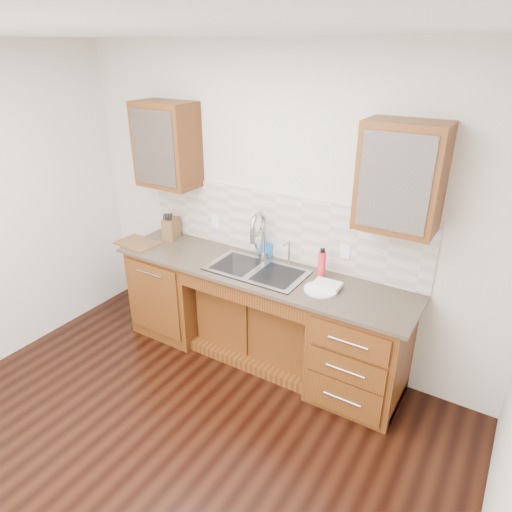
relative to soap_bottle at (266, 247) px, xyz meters
The scene contains 25 objects.
ground 1.99m from the soap_bottle, 87.48° to the right, with size 4.00×3.50×0.10m, color black.
ceiling 2.43m from the soap_bottle, 87.48° to the right, with size 4.00×3.50×0.10m, color white.
wall_back 0.37m from the soap_bottle, 57.05° to the left, with size 4.00×0.10×2.70m, color beige.
base_cabinet_left 1.07m from the soap_bottle, 164.35° to the right, with size 0.70×0.62×0.88m, color #593014.
base_cabinet_center 0.67m from the soap_bottle, 64.44° to the right, with size 1.20×0.44×0.70m, color #593014.
base_cabinet_right 1.19m from the soap_bottle, 13.47° to the right, with size 0.70×0.62×0.88m, color #593014.
countertop 0.29m from the soap_bottle, 74.07° to the right, with size 2.70×0.65×0.03m, color #84705B.
backsplash 0.22m from the soap_bottle, 35.82° to the left, with size 2.70×0.02×0.59m, color beige.
sink 0.34m from the soap_bottle, 74.90° to the right, with size 0.84×0.46×0.19m, color #9E9EA5.
faucet 0.12m from the soap_bottle, 84.57° to the right, with size 0.04×0.04×0.40m, color #999993.
filter_tap 0.26m from the soap_bottle, ahead, with size 0.02×0.02×0.24m, color #999993.
upper_cabinet_left 1.28m from the soap_bottle, behind, with size 0.55×0.34×0.75m, color #593014.
upper_cabinet_right 1.40m from the soap_bottle, ahead, with size 0.55×0.34×0.75m, color #593014.
outlet_left 0.59m from the soap_bottle, behind, with size 0.08×0.01×0.12m, color white.
outlet_right 0.73m from the soap_bottle, ahead, with size 0.08×0.01×0.12m, color white.
soap_bottle is the anchor object (origin of this frame).
water_bottle 0.60m from the soap_bottle, 10.95° to the right, with size 0.06×0.06×0.23m, color red.
plate 0.75m from the soap_bottle, 24.12° to the right, with size 0.27×0.27×0.01m, color white.
dish_towel 0.75m from the soap_bottle, 19.74° to the right, with size 0.21×0.15×0.03m, color #E7E7C5.
knife_block 1.01m from the soap_bottle, behind, with size 0.11×0.19×0.21m, color #9C5B29.
cutting_board 1.26m from the soap_bottle, 161.72° to the right, with size 0.39×0.27×0.02m, color olive.
cup_left_a 1.37m from the soap_bottle, behind, with size 0.13×0.13×0.10m, color white.
cup_left_b 1.18m from the soap_bottle, behind, with size 0.09×0.09×0.09m, color silver.
cup_right_a 1.26m from the soap_bottle, ahead, with size 0.11×0.11×0.09m, color white.
cup_right_b 1.50m from the soap_bottle, ahead, with size 0.11×0.11×0.10m, color white.
Camera 1 is at (1.79, -1.52, 2.65)m, focal length 32.00 mm.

